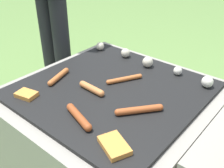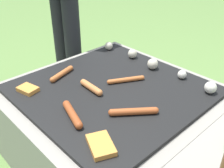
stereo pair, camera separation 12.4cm
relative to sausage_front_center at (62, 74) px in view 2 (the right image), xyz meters
The scene contains 10 objects.
ground_plane 0.54m from the sausage_front_center, 22.44° to the left, with size 14.00×14.00×0.00m, color #608442.
grill 0.37m from the sausage_front_center, 22.44° to the left, with size 0.91×0.91×0.45m.
sausage_front_right 0.33m from the sausage_front_center, 36.34° to the left, with size 0.10×0.17×0.02m.
sausage_mid_right 0.36m from the sausage_front_center, 27.38° to the right, with size 0.18×0.08×0.03m.
sausage_front_center is the anchor object (origin of this frame).
sausage_front_left 0.48m from the sausage_front_center, ahead, with size 0.14×0.17×0.03m.
sausage_mid_left 0.21m from the sausage_front_center, ahead, with size 0.16×0.04×0.03m.
bread_slice_right 0.20m from the sausage_front_center, 85.98° to the right, with size 0.10×0.08×0.02m.
bread_slice_center 0.56m from the sausage_front_center, 20.22° to the right, with size 0.14×0.12×0.02m.
mushroom_row 0.50m from the sausage_front_center, 56.43° to the left, with size 0.75×0.08×0.06m.
Camera 2 is at (0.78, -0.73, 1.10)m, focal length 42.00 mm.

